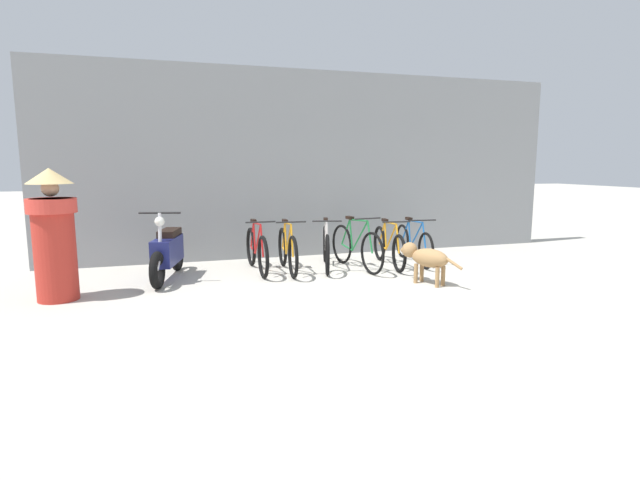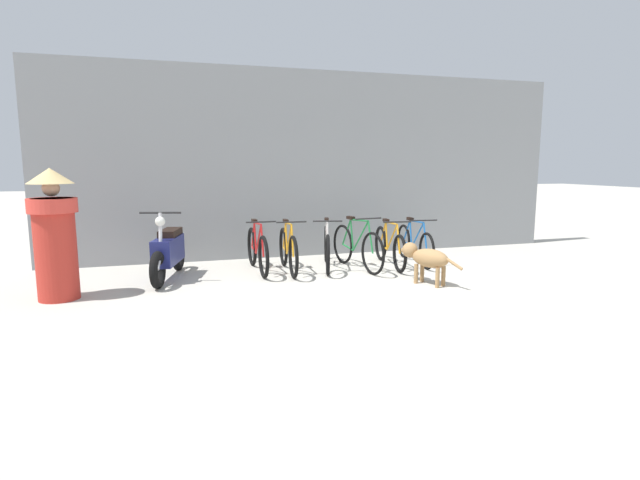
# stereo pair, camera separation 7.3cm
# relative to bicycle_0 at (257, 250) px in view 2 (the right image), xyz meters

# --- Properties ---
(ground_plane) EXTENTS (60.00, 60.00, 0.00)m
(ground_plane) POSITION_rel_bicycle_0_xyz_m (1.38, -2.39, -0.35)
(ground_plane) COLOR #B7B2A5
(shop_wall_back) EXTENTS (9.75, 0.20, 3.39)m
(shop_wall_back) POSITION_rel_bicycle_0_xyz_m (1.38, 1.22, 1.35)
(shop_wall_back) COLOR gray
(shop_wall_back) RESTS_ON ground
(bicycle_0) EXTENTS (0.46, 1.65, 0.85)m
(bicycle_0) POSITION_rel_bicycle_0_xyz_m (0.00, 0.00, 0.00)
(bicycle_0) COLOR black
(bicycle_0) RESTS_ON ground
(bicycle_1) EXTENTS (0.46, 1.61, 0.85)m
(bicycle_1) POSITION_rel_bicycle_0_xyz_m (0.46, -0.17, 0.00)
(bicycle_1) COLOR black
(bicycle_1) RESTS_ON ground
(bicycle_2) EXTENTS (0.59, 1.67, 0.84)m
(bicycle_2) POSITION_rel_bicycle_0_xyz_m (1.14, -0.07, -0.00)
(bicycle_2) COLOR black
(bicycle_2) RESTS_ON ground
(bicycle_3) EXTENTS (0.46, 1.67, 0.88)m
(bicycle_3) POSITION_rel_bicycle_0_xyz_m (1.60, -0.26, 0.02)
(bicycle_3) COLOR black
(bicycle_3) RESTS_ON ground
(bicycle_4) EXTENTS (0.46, 1.67, 0.81)m
(bicycle_4) POSITION_rel_bicycle_0_xyz_m (2.20, -0.22, -0.02)
(bicycle_4) COLOR black
(bicycle_4) RESTS_ON ground
(bicycle_5) EXTENTS (0.46, 1.69, 0.80)m
(bicycle_5) POSITION_rel_bicycle_0_xyz_m (2.73, -0.10, -0.01)
(bicycle_5) COLOR black
(bicycle_5) RESTS_ON ground
(motorcycle) EXTENTS (0.63, 1.70, 1.04)m
(motorcycle) POSITION_rel_bicycle_0_xyz_m (-1.36, -0.12, 0.06)
(motorcycle) COLOR black
(motorcycle) RESTS_ON ground
(stray_dog) EXTENTS (0.56, 0.96, 0.57)m
(stray_dog) POSITION_rel_bicycle_0_xyz_m (2.17, -1.52, 0.04)
(stray_dog) COLOR #997247
(stray_dog) RESTS_ON ground
(person_in_robes) EXTENTS (0.82, 0.82, 1.66)m
(person_in_robes) POSITION_rel_bicycle_0_xyz_m (-2.71, -0.90, 0.51)
(person_in_robes) COLOR #B72D23
(person_in_robes) RESTS_ON ground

